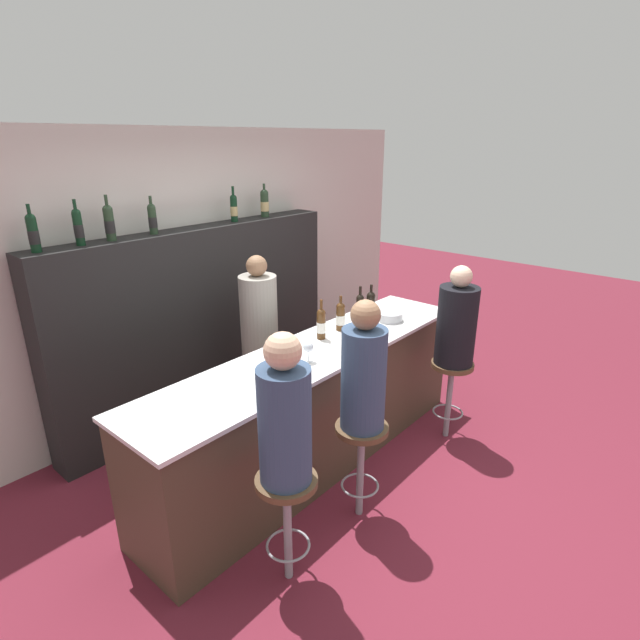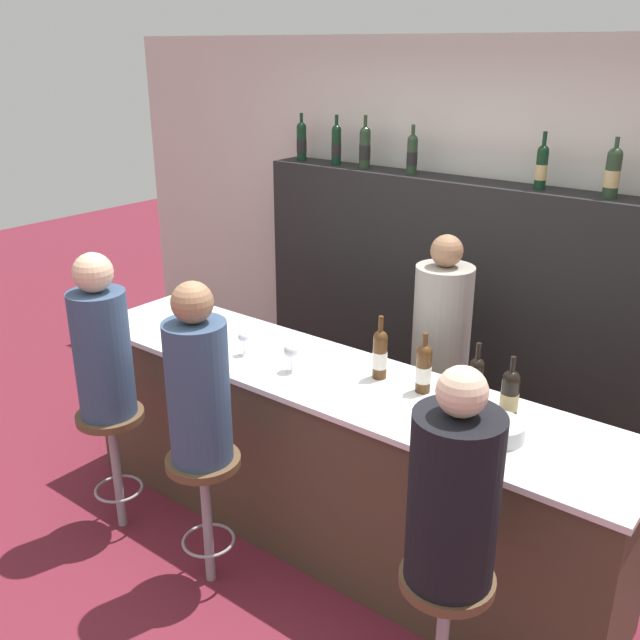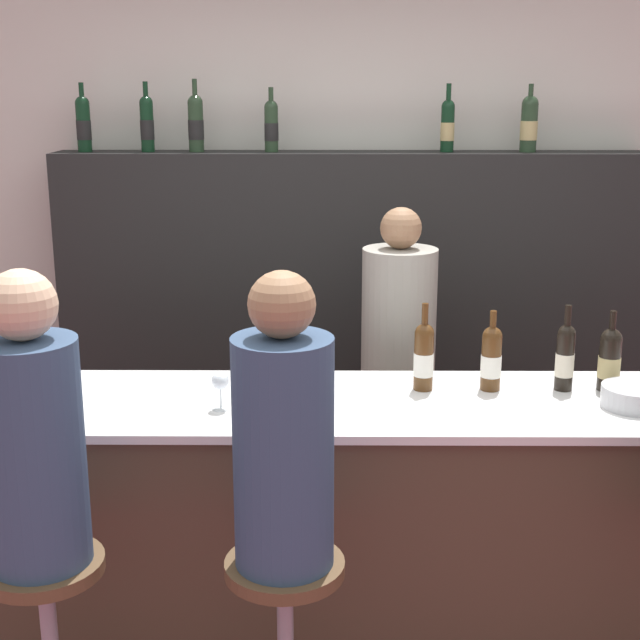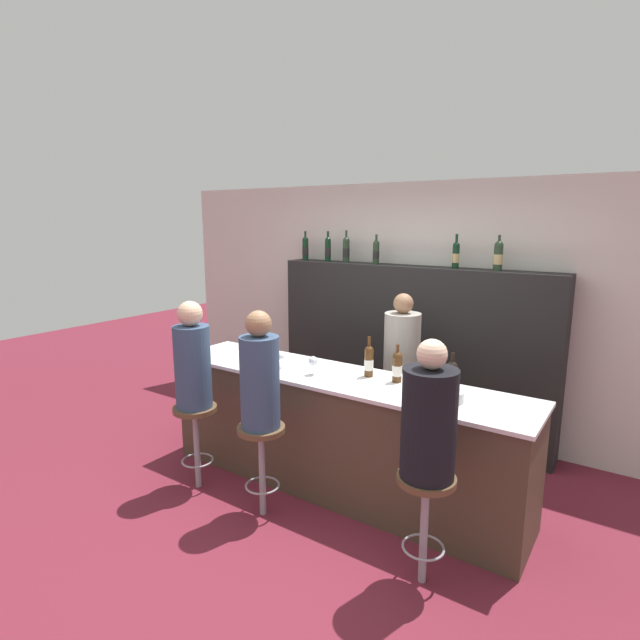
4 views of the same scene
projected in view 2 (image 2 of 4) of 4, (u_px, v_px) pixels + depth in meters
ground_plane at (292, 566)px, 3.71m from camera, size 16.00×16.00×0.00m
wall_back at (480, 247)px, 4.66m from camera, size 6.40×0.05×2.60m
bar_counter at (330, 458)px, 3.77m from camera, size 3.13×0.69×0.98m
back_bar_cabinet at (459, 316)px, 4.65m from camera, size 2.93×0.28×1.76m
wine_bottle_counter_0 at (380, 354)px, 3.51m from camera, size 0.07×0.07×0.33m
wine_bottle_counter_1 at (424, 368)px, 3.37m from camera, size 0.08×0.08×0.30m
wine_bottle_counter_2 at (476, 382)px, 3.21m from camera, size 0.07×0.07×0.32m
wine_bottle_counter_3 at (510, 394)px, 3.12m from camera, size 0.08×0.08×0.30m
wine_bottle_backbar_0 at (302, 141)px, 5.04m from camera, size 0.07×0.07×0.33m
wine_bottle_backbar_1 at (336, 144)px, 4.86m from camera, size 0.07×0.07×0.33m
wine_bottle_backbar_2 at (365, 147)px, 4.72m from camera, size 0.08×0.08×0.34m
wine_bottle_backbar_3 at (412, 154)px, 4.52m from camera, size 0.07×0.07×0.31m
wine_bottle_backbar_4 at (542, 166)px, 4.03m from camera, size 0.07×0.07×0.32m
wine_bottle_backbar_5 at (613, 172)px, 3.80m from camera, size 0.08×0.08×0.32m
wine_glass_0 at (244, 338)px, 3.78m from camera, size 0.06×0.06×0.13m
wine_glass_1 at (291, 351)px, 3.58m from camera, size 0.08×0.08×0.15m
metal_bowl at (498, 430)px, 3.00m from camera, size 0.23×0.23×0.07m
bar_stool_left at (113, 439)px, 3.83m from camera, size 0.36×0.36×0.71m
guest_seated_left at (102, 345)px, 3.63m from camera, size 0.29×0.29×0.88m
bar_stool_middle at (205, 486)px, 3.42m from camera, size 0.36×0.36×0.71m
guest_seated_middle at (198, 384)px, 3.23m from camera, size 0.29×0.29×0.87m
bar_stool_right at (444, 609)px, 2.68m from camera, size 0.36×0.36×0.71m
guest_seated_right at (454, 492)px, 2.49m from camera, size 0.32×0.32×0.84m
bartender at (439, 375)px, 4.18m from camera, size 0.33×0.33×1.57m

